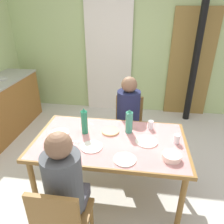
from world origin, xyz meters
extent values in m
plane|color=beige|center=(0.00, 0.00, 0.00)|extent=(5.75, 5.75, 0.00)
cube|color=#B2CC88|center=(0.00, 2.20, 1.27)|extent=(4.62, 0.10, 2.55)
cube|color=olive|center=(1.35, 2.12, 1.00)|extent=(0.80, 0.05, 2.00)
cylinder|color=black|center=(1.36, 1.85, 1.27)|extent=(0.12, 0.12, 2.55)
cube|color=white|center=(-0.22, 2.10, 1.07)|extent=(0.90, 0.03, 2.14)
cylinder|color=#B7B7BC|center=(-1.88, 1.08, 0.91)|extent=(0.21, 0.21, 0.01)
cube|color=olive|center=(0.16, -0.21, 0.72)|extent=(1.58, 0.90, 0.04)
cube|color=pink|center=(0.16, -0.21, 0.74)|extent=(1.52, 0.86, 0.00)
cylinder|color=olive|center=(-0.56, -0.59, 0.35)|extent=(0.06, 0.06, 0.70)
cylinder|color=olive|center=(0.88, -0.59, 0.35)|extent=(0.06, 0.06, 0.70)
cylinder|color=olive|center=(-0.56, 0.17, 0.35)|extent=(0.06, 0.06, 0.70)
cylinder|color=olive|center=(0.88, 0.17, 0.35)|extent=(0.06, 0.06, 0.70)
cube|color=olive|center=(-0.10, -0.94, 0.45)|extent=(0.40, 0.40, 0.04)
cube|color=olive|center=(-0.10, -1.12, 0.66)|extent=(0.38, 0.04, 0.42)
cylinder|color=olive|center=(-0.27, -0.77, 0.21)|extent=(0.04, 0.04, 0.41)
cylinder|color=olive|center=(0.07, -0.77, 0.21)|extent=(0.04, 0.04, 0.41)
cube|color=olive|center=(0.30, 0.52, 0.45)|extent=(0.40, 0.40, 0.04)
cube|color=olive|center=(0.30, 0.70, 0.66)|extent=(0.38, 0.04, 0.42)
cylinder|color=olive|center=(0.47, 0.35, 0.21)|extent=(0.04, 0.04, 0.41)
cylinder|color=olive|center=(0.13, 0.35, 0.21)|extent=(0.04, 0.04, 0.41)
cylinder|color=olive|center=(0.47, 0.69, 0.21)|extent=(0.04, 0.04, 0.41)
cylinder|color=olive|center=(0.13, 0.69, 0.21)|extent=(0.04, 0.04, 0.41)
cube|color=#4D4E5A|center=(-0.10, -0.78, 0.51)|extent=(0.30, 0.22, 0.12)
cylinder|color=#4C5156|center=(-0.10, -0.89, 0.77)|extent=(0.30, 0.30, 0.52)
sphere|color=#846047|center=(-0.10, -0.89, 1.12)|extent=(0.20, 0.20, 0.20)
cube|color=#222744|center=(0.30, 0.36, 0.51)|extent=(0.30, 0.22, 0.12)
cylinder|color=#1E2347|center=(0.30, 0.47, 0.77)|extent=(0.30, 0.30, 0.52)
sphere|color=#846047|center=(0.30, 0.47, 1.12)|extent=(0.20, 0.20, 0.20)
cylinder|color=#33896E|center=(0.34, -0.02, 0.86)|extent=(0.08, 0.08, 0.24)
cone|color=#2F8363|center=(0.34, -0.02, 1.00)|extent=(0.06, 0.06, 0.04)
cylinder|color=#1F7953|center=(-0.13, -0.11, 0.87)|extent=(0.07, 0.07, 0.26)
cone|color=#208257|center=(-0.13, -0.11, 1.02)|extent=(0.05, 0.05, 0.04)
cylinder|color=silver|center=(0.76, -0.44, 0.77)|extent=(0.17, 0.17, 0.05)
cylinder|color=white|center=(-0.40, -0.16, 0.75)|extent=(0.19, 0.19, 0.01)
cylinder|color=white|center=(0.54, -0.20, 0.75)|extent=(0.23, 0.23, 0.01)
cylinder|color=white|center=(0.34, -0.51, 0.75)|extent=(0.21, 0.21, 0.01)
cylinder|color=white|center=(0.00, -0.37, 0.75)|extent=(0.21, 0.21, 0.01)
cylinder|color=silver|center=(0.84, -0.16, 0.79)|extent=(0.06, 0.06, 0.09)
cylinder|color=silver|center=(0.58, 0.09, 0.79)|extent=(0.06, 0.06, 0.10)
cylinder|color=#DBB77A|center=(0.14, -0.06, 0.75)|extent=(0.19, 0.19, 0.02)
cube|color=silver|center=(-0.22, -0.30, 0.74)|extent=(0.15, 0.02, 0.00)
cube|color=silver|center=(-0.14, 0.12, 0.74)|extent=(0.12, 0.11, 0.00)
camera|label=1|loc=(0.44, -2.05, 1.99)|focal=34.22mm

